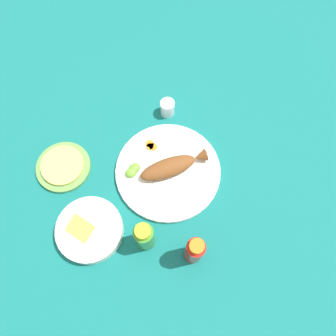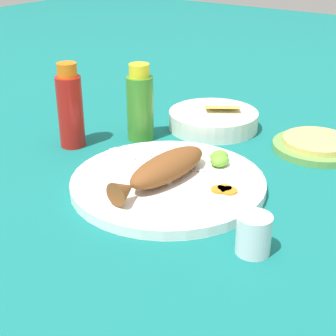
{
  "view_description": "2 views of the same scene",
  "coord_description": "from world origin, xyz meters",
  "px_view_note": "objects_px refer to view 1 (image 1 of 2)",
  "views": [
    {
      "loc": [
        0.15,
        0.36,
        1.0
      ],
      "look_at": [
        0.0,
        0.0,
        0.04
      ],
      "focal_mm": 35.0,
      "sensor_mm": 36.0,
      "label": 1
    },
    {
      "loc": [
        -0.65,
        -0.47,
        0.42
      ],
      "look_at": [
        0.0,
        0.0,
        0.04
      ],
      "focal_mm": 55.0,
      "sensor_mm": 36.0,
      "label": 2
    }
  ],
  "objects_px": {
    "guacamole_bowl": "(90,230)",
    "salt_cup": "(167,108)",
    "fork_near": "(174,195)",
    "tortilla_plate": "(64,167)",
    "main_plate": "(168,171)",
    "fried_fish": "(172,166)",
    "hot_sauce_bottle_red": "(194,251)",
    "fork_far": "(159,195)",
    "hot_sauce_bottle_green": "(145,237)"
  },
  "relations": [
    {
      "from": "fried_fish",
      "to": "tortilla_plate",
      "type": "bearing_deg",
      "value": -22.23
    },
    {
      "from": "hot_sauce_bottle_green",
      "to": "salt_cup",
      "type": "bearing_deg",
      "value": -120.99
    },
    {
      "from": "hot_sauce_bottle_green",
      "to": "guacamole_bowl",
      "type": "xyz_separation_m",
      "value": [
        0.14,
        -0.09,
        -0.05
      ]
    },
    {
      "from": "main_plate",
      "to": "hot_sauce_bottle_red",
      "type": "distance_m",
      "value": 0.28
    },
    {
      "from": "hot_sauce_bottle_red",
      "to": "tortilla_plate",
      "type": "height_order",
      "value": "hot_sauce_bottle_red"
    },
    {
      "from": "hot_sauce_bottle_red",
      "to": "guacamole_bowl",
      "type": "relative_size",
      "value": 0.87
    },
    {
      "from": "fork_near",
      "to": "fork_far",
      "type": "height_order",
      "value": "same"
    },
    {
      "from": "fork_near",
      "to": "main_plate",
      "type": "bearing_deg",
      "value": -174.51
    },
    {
      "from": "fried_fish",
      "to": "salt_cup",
      "type": "xyz_separation_m",
      "value": [
        -0.08,
        -0.21,
        -0.02
      ]
    },
    {
      "from": "tortilla_plate",
      "to": "hot_sauce_bottle_red",
      "type": "bearing_deg",
      "value": 123.11
    },
    {
      "from": "fried_fish",
      "to": "fork_far",
      "type": "height_order",
      "value": "fried_fish"
    },
    {
      "from": "main_plate",
      "to": "guacamole_bowl",
      "type": "bearing_deg",
      "value": 16.55
    },
    {
      "from": "guacamole_bowl",
      "to": "hot_sauce_bottle_red",
      "type": "bearing_deg",
      "value": 144.28
    },
    {
      "from": "hot_sauce_bottle_green",
      "to": "tortilla_plate",
      "type": "bearing_deg",
      "value": -63.81
    },
    {
      "from": "fried_fish",
      "to": "hot_sauce_bottle_green",
      "type": "distance_m",
      "value": 0.24
    },
    {
      "from": "fork_near",
      "to": "guacamole_bowl",
      "type": "relative_size",
      "value": 0.91
    },
    {
      "from": "fork_near",
      "to": "hot_sauce_bottle_red",
      "type": "xyz_separation_m",
      "value": [
        0.02,
        0.19,
        0.06
      ]
    },
    {
      "from": "fork_near",
      "to": "tortilla_plate",
      "type": "relative_size",
      "value": 1.02
    },
    {
      "from": "hot_sauce_bottle_red",
      "to": "tortilla_plate",
      "type": "xyz_separation_m",
      "value": [
        0.27,
        -0.42,
        -0.07
      ]
    },
    {
      "from": "hot_sauce_bottle_green",
      "to": "tortilla_plate",
      "type": "xyz_separation_m",
      "value": [
        0.16,
        -0.33,
        -0.07
      ]
    },
    {
      "from": "fork_far",
      "to": "fork_near",
      "type": "bearing_deg",
      "value": 67.91
    },
    {
      "from": "fried_fish",
      "to": "fork_near",
      "type": "xyz_separation_m",
      "value": [
        0.03,
        0.09,
        -0.02
      ]
    },
    {
      "from": "fork_far",
      "to": "tortilla_plate",
      "type": "distance_m",
      "value": 0.33
    },
    {
      "from": "fried_fish",
      "to": "salt_cup",
      "type": "bearing_deg",
      "value": -106.84
    },
    {
      "from": "main_plate",
      "to": "fork_near",
      "type": "height_order",
      "value": "fork_near"
    },
    {
      "from": "guacamole_bowl",
      "to": "fork_far",
      "type": "bearing_deg",
      "value": -175.17
    },
    {
      "from": "salt_cup",
      "to": "hot_sauce_bottle_green",
      "type": "bearing_deg",
      "value": 59.01
    },
    {
      "from": "salt_cup",
      "to": "hot_sauce_bottle_red",
      "type": "bearing_deg",
      "value": 75.66
    },
    {
      "from": "salt_cup",
      "to": "main_plate",
      "type": "bearing_deg",
      "value": 67.54
    },
    {
      "from": "fork_near",
      "to": "guacamole_bowl",
      "type": "height_order",
      "value": "guacamole_bowl"
    },
    {
      "from": "main_plate",
      "to": "guacamole_bowl",
      "type": "height_order",
      "value": "guacamole_bowl"
    },
    {
      "from": "main_plate",
      "to": "fried_fish",
      "type": "relative_size",
      "value": 1.52
    },
    {
      "from": "main_plate",
      "to": "salt_cup",
      "type": "height_order",
      "value": "salt_cup"
    },
    {
      "from": "hot_sauce_bottle_green",
      "to": "guacamole_bowl",
      "type": "relative_size",
      "value": 0.82
    },
    {
      "from": "guacamole_bowl",
      "to": "salt_cup",
      "type": "bearing_deg",
      "value": -141.84
    },
    {
      "from": "main_plate",
      "to": "fried_fish",
      "type": "bearing_deg",
      "value": 177.34
    },
    {
      "from": "hot_sauce_bottle_green",
      "to": "hot_sauce_bottle_red",
      "type": "bearing_deg",
      "value": 140.94
    },
    {
      "from": "fried_fish",
      "to": "hot_sauce_bottle_red",
      "type": "height_order",
      "value": "hot_sauce_bottle_red"
    },
    {
      "from": "hot_sauce_bottle_red",
      "to": "guacamole_bowl",
      "type": "xyz_separation_m",
      "value": [
        0.26,
        -0.18,
        -0.06
      ]
    },
    {
      "from": "main_plate",
      "to": "fried_fish",
      "type": "height_order",
      "value": "fried_fish"
    },
    {
      "from": "salt_cup",
      "to": "guacamole_bowl",
      "type": "bearing_deg",
      "value": 38.16
    },
    {
      "from": "hot_sauce_bottle_red",
      "to": "fried_fish",
      "type": "bearing_deg",
      "value": -100.13
    },
    {
      "from": "fork_far",
      "to": "main_plate",
      "type": "bearing_deg",
      "value": 140.51
    },
    {
      "from": "fried_fish",
      "to": "tortilla_plate",
      "type": "distance_m",
      "value": 0.36
    },
    {
      "from": "main_plate",
      "to": "hot_sauce_bottle_red",
      "type": "xyz_separation_m",
      "value": [
        0.04,
        0.27,
        0.07
      ]
    },
    {
      "from": "salt_cup",
      "to": "fried_fish",
      "type": "bearing_deg",
      "value": 70.5
    },
    {
      "from": "fork_near",
      "to": "salt_cup",
      "type": "relative_size",
      "value": 3.1
    },
    {
      "from": "main_plate",
      "to": "salt_cup",
      "type": "distance_m",
      "value": 0.23
    },
    {
      "from": "fork_near",
      "to": "hot_sauce_bottle_green",
      "type": "distance_m",
      "value": 0.17
    },
    {
      "from": "salt_cup",
      "to": "fork_near",
      "type": "bearing_deg",
      "value": 70.77
    }
  ]
}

